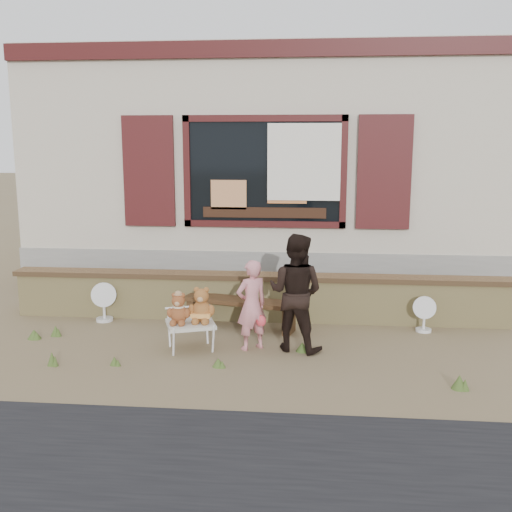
# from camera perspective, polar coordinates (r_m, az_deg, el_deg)

# --- Properties ---
(ground) EXTENTS (80.00, 80.00, 0.00)m
(ground) POSITION_cam_1_polar(r_m,az_deg,el_deg) (7.68, -0.43, -8.20)
(ground) COLOR brown
(ground) RESTS_ON ground
(shopfront) EXTENTS (8.04, 5.13, 4.00)m
(shopfront) POSITION_cam_1_polar(r_m,az_deg,el_deg) (11.74, 1.83, 8.37)
(shopfront) COLOR #A89B87
(shopfront) RESTS_ON ground
(brick_wall) EXTENTS (7.10, 0.36, 0.67)m
(brick_wall) POSITION_cam_1_polar(r_m,az_deg,el_deg) (8.53, 0.26, -3.85)
(brick_wall) COLOR tan
(brick_wall) RESTS_ON ground
(bench) EXTENTS (1.61, 0.73, 0.40)m
(bench) POSITION_cam_1_polar(r_m,az_deg,el_deg) (8.16, -1.49, -4.87)
(bench) COLOR #382413
(bench) RESTS_ON ground
(folding_chair) EXTENTS (0.70, 0.66, 0.34)m
(folding_chair) POSITION_cam_1_polar(r_m,az_deg,el_deg) (7.37, -6.25, -6.54)
(folding_chair) COLOR beige
(folding_chair) RESTS_ON ground
(teddy_bear_left) EXTENTS (0.35, 0.33, 0.39)m
(teddy_bear_left) POSITION_cam_1_polar(r_m,az_deg,el_deg) (7.29, -7.38, -4.91)
(teddy_bear_left) COLOR brown
(teddy_bear_left) RESTS_ON folding_chair
(teddy_bear_right) EXTENTS (0.40, 0.37, 0.44)m
(teddy_bear_right) POSITION_cam_1_polar(r_m,az_deg,el_deg) (7.32, -5.20, -4.57)
(teddy_bear_right) COLOR brown
(teddy_bear_right) RESTS_ON folding_chair
(child) EXTENTS (0.49, 0.45, 1.11)m
(child) POSITION_cam_1_polar(r_m,az_deg,el_deg) (7.27, -0.42, -4.69)
(child) COLOR pink
(child) RESTS_ON ground
(adult) EXTENTS (0.84, 0.75, 1.43)m
(adult) POSITION_cam_1_polar(r_m,az_deg,el_deg) (7.24, 3.80, -3.48)
(adult) COLOR black
(adult) RESTS_ON ground
(fan_left) EXTENTS (0.36, 0.24, 0.57)m
(fan_left) POSITION_cam_1_polar(r_m,az_deg,el_deg) (8.74, -14.29, -4.22)
(fan_left) COLOR silver
(fan_left) RESTS_ON ground
(fan_right) EXTENTS (0.32, 0.21, 0.49)m
(fan_right) POSITION_cam_1_polar(r_m,az_deg,el_deg) (8.33, 15.74, -5.31)
(fan_right) COLOR silver
(fan_right) RESTS_ON ground
(grass_tufts) EXTENTS (5.26, 1.41, 0.16)m
(grass_tufts) POSITION_cam_1_polar(r_m,az_deg,el_deg) (7.19, -6.32, -9.08)
(grass_tufts) COLOR #415923
(grass_tufts) RESTS_ON ground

